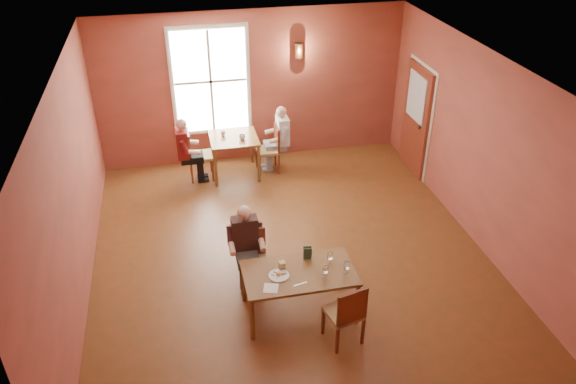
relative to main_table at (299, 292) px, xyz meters
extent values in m
cube|color=brown|center=(0.16, 1.24, -0.34)|extent=(6.00, 7.00, 0.01)
cube|color=brown|center=(0.16, 4.74, 1.16)|extent=(6.00, 0.04, 3.00)
cube|color=brown|center=(0.16, -2.26, 1.16)|extent=(6.00, 0.04, 3.00)
cube|color=brown|center=(-2.84, 1.24, 1.16)|extent=(0.04, 7.00, 3.00)
cube|color=brown|center=(3.16, 1.24, 1.16)|extent=(0.04, 7.00, 3.00)
cube|color=white|center=(0.16, 1.24, 2.66)|extent=(6.00, 7.00, 0.04)
cube|color=white|center=(-0.64, 4.69, 1.36)|extent=(1.36, 0.10, 1.96)
cube|color=maroon|center=(3.10, 3.54, 0.71)|extent=(0.12, 1.04, 2.10)
cylinder|color=brown|center=(1.06, 4.64, 1.86)|extent=(0.16, 0.16, 0.28)
cylinder|color=silver|center=(-0.28, -0.03, 0.36)|extent=(0.33, 0.33, 0.03)
cube|color=tan|center=(-0.21, 0.11, 0.40)|extent=(0.09, 0.09, 0.10)
cube|color=#233E2C|center=(0.17, 0.26, 0.44)|extent=(0.12, 0.07, 0.18)
cube|color=silver|center=(-0.04, -0.24, 0.35)|extent=(0.18, 0.06, 0.00)
cube|color=white|center=(-0.42, -0.24, 0.35)|extent=(0.23, 0.23, 0.01)
imported|color=white|center=(-0.18, 3.93, 0.49)|extent=(0.13, 0.13, 0.09)
imported|color=silver|center=(-0.52, 4.16, 0.50)|extent=(0.13, 0.13, 0.10)
camera|label=1|loc=(-1.37, -5.60, 5.02)|focal=35.00mm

